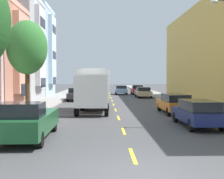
# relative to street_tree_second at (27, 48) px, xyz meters

# --- Properties ---
(ground_plane) EXTENTS (160.00, 160.00, 0.00)m
(ground_plane) POSITION_rel_street_tree_second_xyz_m (6.40, 16.97, -4.83)
(ground_plane) COLOR #424244
(sidewalk_left) EXTENTS (3.20, 120.00, 0.14)m
(sidewalk_left) POSITION_rel_street_tree_second_xyz_m (-0.70, 14.97, -4.76)
(sidewalk_left) COLOR gray
(sidewalk_left) RESTS_ON ground_plane
(sidewalk_right) EXTENTS (3.20, 120.00, 0.14)m
(sidewalk_right) POSITION_rel_street_tree_second_xyz_m (13.50, 14.97, -4.76)
(sidewalk_right) COLOR gray
(sidewalk_right) RESTS_ON ground_plane
(lane_centerline_dashes) EXTENTS (0.14, 47.20, 0.01)m
(lane_centerline_dashes) POSITION_rel_street_tree_second_xyz_m (6.40, 11.47, -4.83)
(lane_centerline_dashes) COLOR yellow
(lane_centerline_dashes) RESTS_ON ground_plane
(townhouse_fifth_powder_blue) EXTENTS (11.24, 8.17, 12.84)m
(townhouse_fifth_powder_blue) POSITION_rel_street_tree_second_xyz_m (-7.51, 23.01, 1.39)
(townhouse_fifth_powder_blue) COLOR #9EB7CC
(townhouse_fifth_powder_blue) RESTS_ON ground_plane
(street_tree_second) EXTENTS (2.85, 2.85, 6.62)m
(street_tree_second) POSITION_rel_street_tree_second_xyz_m (0.00, 0.00, 0.00)
(street_tree_second) COLOR #47331E
(street_tree_second) RESTS_ON sidewalk_left
(delivery_box_truck) EXTENTS (2.58, 7.09, 3.44)m
(delivery_box_truck) POSITION_rel_street_tree_second_xyz_m (4.61, 2.64, -2.90)
(delivery_box_truck) COLOR white
(delivery_box_truck) RESTS_ON ground_plane
(parked_wagon_orange) EXTENTS (1.93, 4.74, 1.50)m
(parked_wagon_orange) POSITION_rel_street_tree_second_xyz_m (10.78, 1.32, -4.03)
(parked_wagon_orange) COLOR orange
(parked_wagon_orange) RESTS_ON ground_plane
(parked_pickup_forest) EXTENTS (2.03, 5.31, 1.73)m
(parked_pickup_forest) POSITION_rel_street_tree_second_xyz_m (1.96, -8.13, -4.01)
(parked_pickup_forest) COLOR #194C28
(parked_pickup_forest) RESTS_ON ground_plane
(parked_sedan_teal) EXTENTS (1.82, 4.51, 1.43)m
(parked_sedan_teal) POSITION_rel_street_tree_second_xyz_m (2.10, 30.84, -4.08)
(parked_sedan_teal) COLOR #195B60
(parked_sedan_teal) RESTS_ON ground_plane
(parked_hatchback_silver) EXTENTS (1.80, 4.03, 1.50)m
(parked_hatchback_silver) POSITION_rel_street_tree_second_xyz_m (2.09, 22.11, -4.08)
(parked_hatchback_silver) COLOR #B2B5BA
(parked_hatchback_silver) RESTS_ON ground_plane
(parked_hatchback_red) EXTENTS (1.76, 4.01, 1.50)m
(parked_hatchback_red) POSITION_rel_street_tree_second_xyz_m (10.73, 26.37, -4.08)
(parked_hatchback_red) COLOR #AD1E1E
(parked_hatchback_red) RESTS_ON ground_plane
(parked_wagon_charcoal) EXTENTS (1.96, 4.75, 1.50)m
(parked_wagon_charcoal) POSITION_rel_street_tree_second_xyz_m (2.15, 14.26, -4.03)
(parked_wagon_charcoal) COLOR #333338
(parked_wagon_charcoal) RESTS_ON ground_plane
(parked_sedan_champagne) EXTENTS (1.86, 4.52, 1.43)m
(parked_sedan_champagne) POSITION_rel_street_tree_second_xyz_m (10.73, 19.07, -4.08)
(parked_sedan_champagne) COLOR tan
(parked_sedan_champagne) RESTS_ON ground_plane
(parked_wagon_navy) EXTENTS (1.89, 4.72, 1.50)m
(parked_wagon_navy) POSITION_rel_street_tree_second_xyz_m (10.63, -4.91, -4.03)
(parked_wagon_navy) COLOR navy
(parked_wagon_navy) RESTS_ON ground_plane
(moving_sky_sedan) EXTENTS (1.80, 4.50, 1.43)m
(moving_sky_sedan) POSITION_rel_street_tree_second_xyz_m (8.20, 26.63, -4.08)
(moving_sky_sedan) COLOR #7A9EC6
(moving_sky_sedan) RESTS_ON ground_plane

